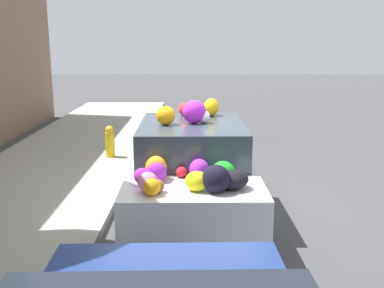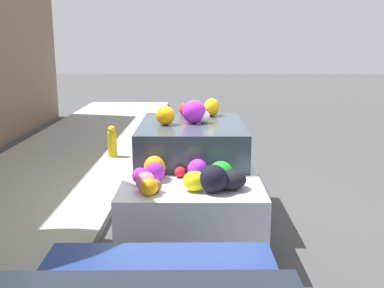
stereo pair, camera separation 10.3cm
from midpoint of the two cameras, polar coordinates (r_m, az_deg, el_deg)
name	(u,v)px [view 1 (the left image)]	position (r m, az deg, el deg)	size (l,w,h in m)	color
ground_plane	(183,211)	(7.22, -1.56, -8.51)	(60.00, 60.00, 0.00)	#424244
sidewalk_curb	(14,207)	(7.77, -22.06, -7.43)	(24.00, 3.20, 0.12)	#9E998E
fire_hydrant	(110,142)	(10.09, -10.66, 0.30)	(0.20, 0.20, 0.70)	gold
art_car	(192,166)	(6.90, -0.43, -2.83)	(4.32, 1.83, 1.80)	silver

